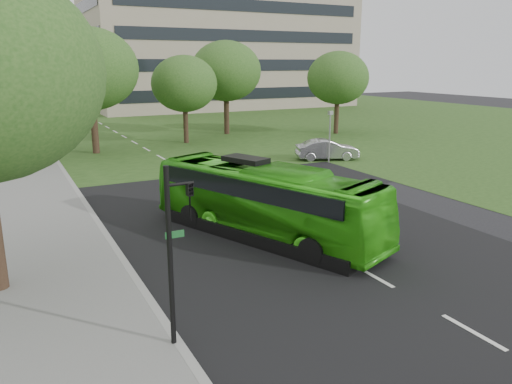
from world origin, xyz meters
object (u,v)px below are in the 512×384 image
bus (265,201)px  tree_park_b (90,69)px  sedan (327,150)px  office_building (219,25)px  camera_pole (330,130)px  tree_park_d (226,71)px  tree_park_e (338,78)px  traffic_light (175,244)px  tree_park_c (184,84)px

bus → tree_park_b: bearing=74.8°
tree_park_b → sedan: size_ratio=2.12×
office_building → camera_pole: (-11.96, -47.29, -10.17)m
tree_park_d → tree_park_e: bearing=-25.7°
sedan → traffic_light: 25.73m
tree_park_b → camera_pole: tree_park_b is taller
traffic_light → tree_park_e: bearing=35.8°
tree_park_d → sedan: size_ratio=2.00×
tree_park_b → tree_park_c: size_ratio=1.26×
tree_park_b → traffic_light: 29.53m
tree_park_e → bus: bearing=-131.3°
tree_park_d → bus: 30.55m
tree_park_d → traffic_light: size_ratio=1.94×
tree_park_c → sedan: (6.45, -12.15, -4.36)m
traffic_light → camera_pole: bearing=33.5°
tree_park_e → sedan: bearing=-128.7°
bus → tree_park_e: bearing=26.9°
tree_park_d → bus: size_ratio=0.85×
tree_park_e → bus: 31.50m
office_building → tree_park_d: size_ratio=4.48×
tree_park_c → sedan: bearing=-62.1°
tree_park_c → sedan: size_ratio=1.68×
bus → sedan: 17.16m
tree_park_d → traffic_light: 38.39m
camera_pole → bus: bearing=-155.6°
tree_park_c → office_building: bearing=62.4°
tree_park_c → camera_pole: (5.95, -13.10, -2.76)m
tree_park_e → sedan: size_ratio=1.78×
bus → traffic_light: (-5.77, -6.26, 1.24)m
tree_park_c → sedan: tree_park_c is taller
tree_park_b → traffic_light: (-3.11, -29.13, -3.67)m
office_building → camera_pole: size_ratio=11.09×
bus → traffic_light: 8.60m
tree_park_b → camera_pole: 18.44m
tree_park_e → sedan: 14.88m
tree_park_e → sedan: (-8.83, -11.03, -4.67)m
tree_park_b → tree_park_e: size_ratio=1.19×
tree_park_c → tree_park_e: size_ratio=0.94×
bus → traffic_light: bearing=-154.5°
tree_park_d → camera_pole: (0.47, -16.69, -3.72)m
tree_park_c → tree_park_e: bearing=-4.2°
traffic_light → office_building: bearing=53.3°
sedan → camera_pole: camera_pole is taller
traffic_light → camera_pole: 24.63m
tree_park_c → tree_park_b: bearing=-167.8°
tree_park_d → bus: tree_park_d is taller
tree_park_d → sedan: (0.96, -15.74, -5.32)m
tree_park_b → bus: bearing=-83.4°
tree_park_c → bus: 25.44m
office_building → camera_pole: 49.83m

